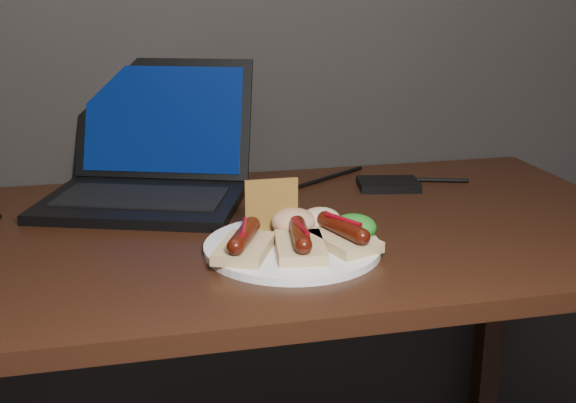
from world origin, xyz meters
The scene contains 12 objects.
desk centered at (0.00, 1.38, 0.66)m, with size 1.40×0.70×0.75m.
laptop centered at (-0.14, 1.60, 0.80)m, with size 0.44×0.44×0.25m.
hard_drive centered at (0.32, 1.55, 0.76)m, with size 0.12×0.08×0.02m, color black.
desk_cables centered at (0.01, 1.51, 0.75)m, with size 0.98×0.38×0.01m.
plate centered at (0.06, 1.26, 0.76)m, with size 0.27×0.27×0.01m, color white.
bread_sausage_left centered at (-0.02, 1.24, 0.78)m, with size 0.11×0.13×0.04m.
bread_sausage_center centered at (0.06, 1.22, 0.78)m, with size 0.09×0.12×0.04m.
bread_sausage_right centered at (0.13, 1.24, 0.78)m, with size 0.10×0.13×0.04m.
crispbread centered at (0.04, 1.33, 0.80)m, with size 0.09×0.01×0.09m, color #A97C2E.
salad_greens centered at (0.16, 1.26, 0.78)m, with size 0.07×0.07×0.04m, color #196013.
salsa_mound centered at (0.07, 1.31, 0.78)m, with size 0.07×0.07×0.04m, color maroon.
coleslaw_mound centered at (0.12, 1.31, 0.78)m, with size 0.06×0.06×0.04m, color white.
Camera 1 is at (-0.18, 0.26, 1.15)m, focal length 45.00 mm.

